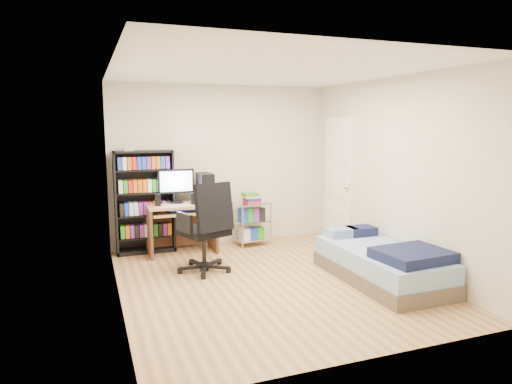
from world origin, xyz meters
name	(u,v)px	position (x,y,z in m)	size (l,w,h in m)	color
room	(270,179)	(0.00, 0.00, 1.25)	(3.58, 4.08, 2.58)	tan
media_shelf	(145,201)	(-1.25, 1.84, 0.78)	(0.85, 0.28, 1.58)	black
computer_desk	(187,207)	(-0.65, 1.66, 0.67)	(0.99, 0.57, 1.24)	tan
office_chair	(206,243)	(-0.63, 0.63, 0.38)	(0.89, 0.89, 1.18)	black
wire_cart	(252,211)	(0.37, 1.68, 0.55)	(0.56, 0.44, 0.84)	silver
bed	(382,263)	(1.28, -0.46, 0.23)	(0.90, 1.80, 0.51)	brown
door	(339,181)	(1.72, 1.35, 1.00)	(0.12, 0.80, 2.00)	white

